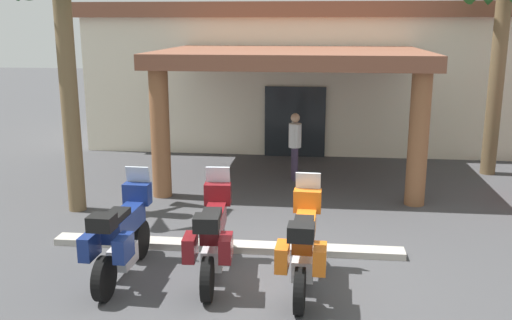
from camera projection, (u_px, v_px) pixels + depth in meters
ground_plane at (270, 273)px, 9.21m from camera, size 80.00×80.00×0.00m
motel_building at (299, 72)px, 19.15m from camera, size 13.41×10.44×4.52m
motorcycle_blue at (122, 236)px, 8.87m from camera, size 0.71×2.21×1.61m
motorcycle_maroon at (213, 236)px, 8.85m from camera, size 0.73×2.21×1.61m
motorcycle_orange at (304, 246)px, 8.50m from camera, size 0.71×2.21×1.61m
pedestrian at (295, 142)px, 14.41m from camera, size 0.32×0.52×1.73m
palm_tree_roadside at (63, 29)px, 11.40m from camera, size 2.07×2.11×5.44m
palm_tree_near_portico at (501, 26)px, 14.36m from camera, size 2.06×2.15×5.49m
curb_strip at (226, 246)px, 10.14m from camera, size 6.25×0.36×0.12m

